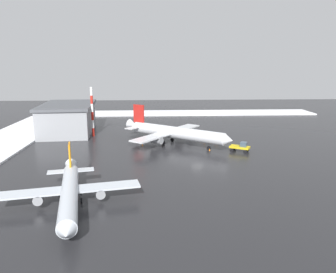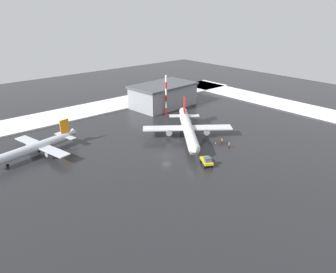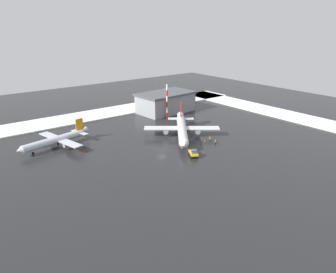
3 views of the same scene
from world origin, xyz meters
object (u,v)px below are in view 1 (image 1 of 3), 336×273
object	(u,v)px
antenna_mast	(92,112)
ground_crew_mid_apron	(205,136)
ground_crew_beside_wing	(217,137)
cargo_hangar	(68,118)
traffic_cone_near_nose	(142,145)
airplane_parked_starboard	(69,192)
ground_crew_by_nose_gear	(163,137)
airplane_distant_tail	(174,132)
pushback_tug	(241,147)
traffic_cone_wingtip_side	(210,149)
traffic_cone_mid_line	(200,140)

from	to	relation	value
antenna_mast	ground_crew_mid_apron	bearing A→B (deg)	79.12
ground_crew_beside_wing	cargo_hangar	bearing A→B (deg)	157.43
antenna_mast	traffic_cone_near_nose	world-z (taller)	antenna_mast
airplane_parked_starboard	cargo_hangar	bearing A→B (deg)	-178.17
ground_crew_by_nose_gear	traffic_cone_near_nose	bearing A→B (deg)	-43.45
airplane_parked_starboard	cargo_hangar	xyz separation A→B (m)	(-54.87, -13.55, 1.95)
airplane_distant_tail	pushback_tug	xyz separation A→B (m)	(8.45, 15.43, -1.88)
traffic_cone_wingtip_side	ground_crew_mid_apron	bearing A→B (deg)	176.66
traffic_cone_mid_line	traffic_cone_wingtip_side	bearing A→B (deg)	3.68
ground_crew_beside_wing	ground_crew_by_nose_gear	distance (m)	15.02
pushback_tug	ground_crew_by_nose_gear	size ratio (longest dim) A/B	2.97
airplane_distant_tail	ground_crew_mid_apron	distance (m)	10.41
ground_crew_beside_wing	ground_crew_mid_apron	size ratio (longest dim) A/B	1.00
airplane_distant_tail	pushback_tug	world-z (taller)	airplane_distant_tail
airplane_parked_starboard	antenna_mast	xyz separation A→B (m)	(-49.20, -5.15, 4.62)
cargo_hangar	traffic_cone_near_nose	xyz separation A→B (m)	(18.00, 23.04, -4.17)
ground_crew_beside_wing	ground_crew_mid_apron	bearing A→B (deg)	160.29
airplane_distant_tail	pushback_tug	bearing A→B (deg)	9.11
antenna_mast	traffic_cone_wingtip_side	distance (m)	36.51
airplane_distant_tail	traffic_cone_near_nose	distance (m)	8.82
pushback_tug	ground_crew_beside_wing	distance (m)	13.03
ground_crew_mid_apron	antenna_mast	distance (m)	32.93
airplane_parked_starboard	traffic_cone_mid_line	bearing A→B (deg)	136.93
airplane_parked_starboard	ground_crew_by_nose_gear	distance (m)	45.77
traffic_cone_wingtip_side	airplane_parked_starboard	bearing A→B (deg)	-39.64
ground_crew_beside_wing	ground_crew_mid_apron	world-z (taller)	same
pushback_tug	traffic_cone_wingtip_side	world-z (taller)	pushback_tug
ground_crew_mid_apron	antenna_mast	xyz separation A→B (m)	(-6.10, -31.77, 6.14)
traffic_cone_mid_line	ground_crew_beside_wing	bearing A→B (deg)	94.45
ground_crew_by_nose_gear	traffic_cone_near_nose	size ratio (longest dim) A/B	3.11
ground_crew_beside_wing	antenna_mast	world-z (taller)	antenna_mast
pushback_tug	antenna_mast	xyz separation A→B (m)	(-19.48, -38.30, 5.83)
ground_crew_beside_wing	traffic_cone_wingtip_side	xyz separation A→B (m)	(11.03, -3.95, -0.70)
ground_crew_by_nose_gear	antenna_mast	size ratio (longest dim) A/B	0.12
airplane_distant_tail	traffic_cone_near_nose	bearing A→B (deg)	-133.17
airplane_parked_starboard	traffic_cone_wingtip_side	size ratio (longest dim) A/B	45.77
pushback_tug	ground_crew_by_nose_gear	bearing A→B (deg)	173.60
airplane_parked_starboard	traffic_cone_near_nose	size ratio (longest dim) A/B	45.77
ground_crew_beside_wing	cargo_hangar	xyz separation A→B (m)	(-12.54, -43.44, 3.47)
airplane_distant_tail	traffic_cone_wingtip_side	world-z (taller)	airplane_distant_tail
ground_crew_beside_wing	traffic_cone_wingtip_side	distance (m)	11.73
airplane_parked_starboard	pushback_tug	xyz separation A→B (m)	(-29.72, 33.15, -1.20)
pushback_tug	ground_crew_mid_apron	world-z (taller)	pushback_tug
cargo_hangar	antenna_mast	bearing A→B (deg)	51.56
ground_crew_mid_apron	ground_crew_by_nose_gear	xyz separation A→B (m)	(-0.16, -11.73, 0.00)
ground_crew_mid_apron	traffic_cone_wingtip_side	xyz separation A→B (m)	(11.80, -0.69, -0.70)
pushback_tug	ground_crew_beside_wing	size ratio (longest dim) A/B	2.97
airplane_parked_starboard	ground_crew_beside_wing	size ratio (longest dim) A/B	14.72
ground_crew_by_nose_gear	cargo_hangar	bearing A→B (deg)	-115.43
ground_crew_beside_wing	traffic_cone_mid_line	size ratio (longest dim) A/B	3.11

